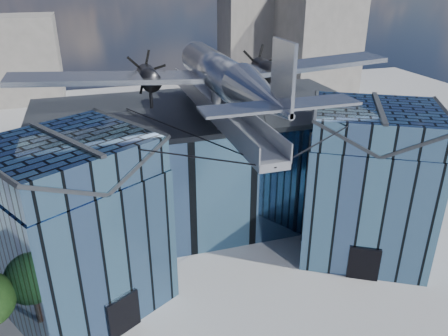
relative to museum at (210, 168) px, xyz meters
name	(u,v)px	position (x,y,z in m)	size (l,w,h in m)	color
ground_plane	(232,264)	(0.00, -5.82, -5.54)	(120.00, 120.00, 0.00)	gray
museum	(210,168)	(0.00, 0.00, 0.00)	(32.88, 24.50, 17.60)	#436689
bg_towers	(146,39)	(1.45, 44.67, 4.47)	(77.00, 24.50, 26.00)	slate
tree_side_e	(436,144)	(25.95, 3.01, -1.96)	(4.47, 4.47, 5.29)	#362015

